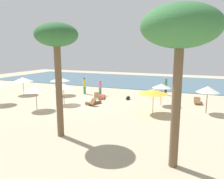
# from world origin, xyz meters

# --- Properties ---
(ground_plane) EXTENTS (60.00, 60.00, 0.00)m
(ground_plane) POSITION_xyz_m (0.00, 0.00, 0.00)
(ground_plane) COLOR #BCAD8E
(ocean_water) EXTENTS (48.00, 16.00, 0.06)m
(ocean_water) POSITION_xyz_m (0.00, 17.00, 0.03)
(ocean_water) COLOR #476B7F
(ocean_water) RESTS_ON ground_plane
(umbrella_0) EXTENTS (2.22, 2.22, 2.00)m
(umbrella_0) POSITION_xyz_m (-8.79, 1.18, 1.75)
(umbrella_0) COLOR olive
(umbrella_0) RESTS_ON ground_plane
(umbrella_2) EXTENTS (1.85, 1.85, 1.96)m
(umbrella_2) POSITION_xyz_m (-1.89, -0.82, 1.73)
(umbrella_2) COLOR olive
(umbrella_2) RESTS_ON ground_plane
(umbrella_3) EXTENTS (1.95, 1.95, 2.07)m
(umbrella_3) POSITION_xyz_m (-2.91, -3.32, 1.82)
(umbrella_3) COLOR brown
(umbrella_3) RESTS_ON ground_plane
(umbrella_4) EXTENTS (2.17, 2.17, 2.01)m
(umbrella_4) POSITION_xyz_m (-4.74, 2.58, 1.80)
(umbrella_4) COLOR brown
(umbrella_4) RESTS_ON ground_plane
(umbrella_5) EXTENTS (2.28, 2.28, 1.98)m
(umbrella_5) POSITION_xyz_m (6.46, -0.72, 1.80)
(umbrella_5) COLOR brown
(umbrella_5) RESTS_ON ground_plane
(umbrella_6) EXTENTS (1.75, 1.75, 2.19)m
(umbrella_6) POSITION_xyz_m (10.41, 1.02, 1.94)
(umbrella_6) COLOR brown
(umbrella_6) RESTS_ON ground_plane
(umbrella_7) EXTENTS (1.70, 1.70, 2.00)m
(umbrella_7) POSITION_xyz_m (6.61, 2.20, 1.81)
(umbrella_7) COLOR olive
(umbrella_7) RESTS_ON ground_plane
(lounger_0) EXTENTS (1.09, 1.75, 0.73)m
(lounger_0) POSITION_xyz_m (0.31, 2.70, 0.18)
(lounger_0) COLOR olive
(lounger_0) RESTS_ON ground_plane
(lounger_1) EXTENTS (0.72, 1.72, 0.71)m
(lounger_1) POSITION_xyz_m (9.75, 4.26, 0.18)
(lounger_1) COLOR olive
(lounger_1) RESTS_ON ground_plane
(lounger_2) EXTENTS (1.23, 1.78, 0.69)m
(lounger_2) POSITION_xyz_m (0.68, 0.16, 0.18)
(lounger_2) COLOR brown
(lounger_2) RESTS_ON ground_plane
(person_0) EXTENTS (0.46, 0.46, 1.70)m
(person_0) POSITION_xyz_m (-0.54, 4.26, 0.86)
(person_0) COLOR #338C59
(person_0) RESTS_ON ground_plane
(person_1) EXTENTS (0.40, 0.40, 1.89)m
(person_1) POSITION_xyz_m (6.35, 6.98, 0.98)
(person_1) COLOR #26262D
(person_1) RESTS_ON ground_plane
(person_2) EXTENTS (0.45, 0.45, 1.96)m
(person_2) POSITION_xyz_m (-2.49, 4.14, 1.01)
(person_2) COLOR #338C59
(person_2) RESTS_ON ground_plane
(palm_0) EXTENTS (2.35, 2.35, 6.44)m
(palm_0) POSITION_xyz_m (2.36, -7.25, 5.49)
(palm_0) COLOR brown
(palm_0) RESTS_ON ground_plane
(palm_1) EXTENTS (3.11, 3.11, 6.72)m
(palm_1) POSITION_xyz_m (8.86, -8.20, 5.73)
(palm_1) COLOR brown
(palm_1) RESTS_ON ground_plane
(dog) EXTENTS (0.47, 0.75, 0.34)m
(dog) POSITION_xyz_m (3.10, 3.27, 0.18)
(dog) COLOR black
(dog) RESTS_ON ground_plane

